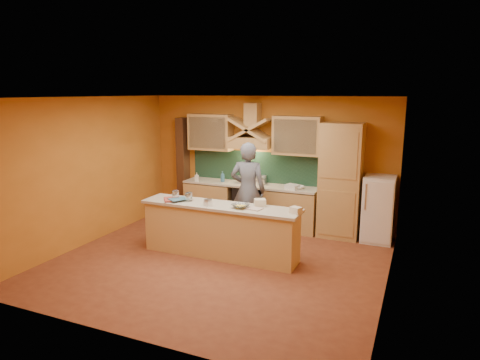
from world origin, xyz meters
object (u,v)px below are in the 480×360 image
at_px(kitchen_scale, 208,203).
at_px(mixing_bowl, 241,206).
at_px(stove, 250,205).
at_px(fridge, 378,209).
at_px(person, 248,190).

height_order(kitchen_scale, mixing_bowl, kitchen_scale).
relative_size(stove, fridge, 0.69).
bearing_deg(fridge, stove, 180.00).
height_order(person, kitchen_scale, person).
relative_size(fridge, mixing_bowl, 4.58).
height_order(person, mixing_bowl, person).
height_order(fridge, kitchen_scale, fridge).
xyz_separation_m(stove, mixing_bowl, (0.62, -1.96, 0.53)).
bearing_deg(person, kitchen_scale, 70.09).
bearing_deg(kitchen_scale, fridge, 52.58).
bearing_deg(mixing_bowl, person, 106.31).
bearing_deg(mixing_bowl, kitchen_scale, -171.04).
bearing_deg(kitchen_scale, person, 94.61).
bearing_deg(mixing_bowl, fridge, 43.37).
relative_size(fridge, kitchen_scale, 11.83).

